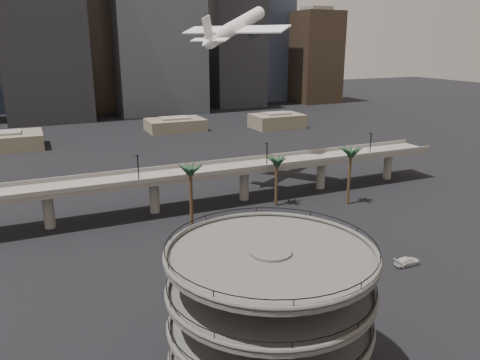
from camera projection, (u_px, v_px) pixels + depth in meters
name	position (u px, v px, depth m)	size (l,w,h in m)	color
ground	(342.00, 335.00, 61.39)	(700.00, 700.00, 0.00)	black
parking_ramp	(270.00, 306.00, 49.99)	(22.20, 22.20, 17.35)	#474442
overpass	(201.00, 175.00, 107.40)	(130.00, 9.30, 14.70)	slate
palm_trees	(276.00, 162.00, 102.67)	(42.40, 10.40, 14.00)	#49341F
low_buildings	(144.00, 130.00, 187.73)	(135.00, 27.50, 6.80)	#685E4D
skyline	(123.00, 31.00, 245.20)	(269.00, 86.00, 114.83)	gray
airborne_jet	(236.00, 27.00, 116.76)	(27.52, 26.12, 12.30)	white
car_a	(266.00, 265.00, 78.70)	(1.77, 4.39, 1.50)	red
car_b	(341.00, 263.00, 79.43)	(1.61, 4.62, 1.52)	black
car_c	(407.00, 261.00, 80.28)	(2.00, 4.91, 1.42)	silver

